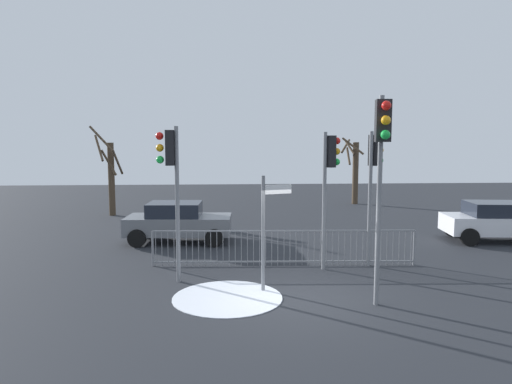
# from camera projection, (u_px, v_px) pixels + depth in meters

# --- Properties ---
(ground_plane) EXTENTS (60.00, 60.00, 0.00)m
(ground_plane) POSITION_uv_depth(u_px,v_px,m) (299.00, 298.00, 10.72)
(ground_plane) COLOR #26282D
(traffic_light_rear_right) EXTENTS (0.34, 0.57, 4.66)m
(traffic_light_rear_right) POSITION_uv_depth(u_px,v_px,m) (382.00, 154.00, 9.80)
(traffic_light_rear_right) COLOR slate
(traffic_light_rear_right) RESTS_ON ground
(traffic_light_mid_left) EXTENTS (0.50, 0.43, 3.98)m
(traffic_light_mid_left) POSITION_uv_depth(u_px,v_px,m) (374.00, 168.00, 13.36)
(traffic_light_mid_left) COLOR slate
(traffic_light_mid_left) RESTS_ON ground
(traffic_light_foreground_left) EXTENTS (0.53, 0.39, 3.95)m
(traffic_light_foreground_left) POSITION_uv_depth(u_px,v_px,m) (329.00, 169.00, 12.97)
(traffic_light_foreground_left) COLOR slate
(traffic_light_foreground_left) RESTS_ON ground
(traffic_light_rear_left) EXTENTS (0.57, 0.33, 4.07)m
(traffic_light_rear_left) POSITION_uv_depth(u_px,v_px,m) (171.00, 169.00, 11.69)
(traffic_light_rear_left) COLOR slate
(traffic_light_rear_left) RESTS_ON ground
(direction_sign_post) EXTENTS (0.76, 0.28, 2.86)m
(direction_sign_post) POSITION_uv_depth(u_px,v_px,m) (266.00, 226.00, 11.15)
(direction_sign_post) COLOR slate
(direction_sign_post) RESTS_ON ground
(pedestrian_guard_railing) EXTENTS (7.85, 0.44, 1.07)m
(pedestrian_guard_railing) POSITION_uv_depth(u_px,v_px,m) (284.00, 247.00, 13.55)
(pedestrian_guard_railing) COLOR slate
(pedestrian_guard_railing) RESTS_ON ground
(car_grey_near) EXTENTS (3.87, 2.07, 1.47)m
(car_grey_near) POSITION_uv_depth(u_px,v_px,m) (178.00, 221.00, 16.76)
(car_grey_near) COLOR slate
(car_grey_near) RESTS_ON ground
(car_white_trailing) EXTENTS (3.98, 2.32, 1.47)m
(car_white_trailing) POSITION_uv_depth(u_px,v_px,m) (497.00, 221.00, 16.87)
(car_white_trailing) COLOR silver
(car_white_trailing) RESTS_ON ground
(bare_tree_left) EXTENTS (1.48, 1.23, 4.48)m
(bare_tree_left) POSITION_uv_depth(u_px,v_px,m) (111.00, 175.00, 22.78)
(bare_tree_left) COLOR #473828
(bare_tree_left) RESTS_ON ground
(bare_tree_centre) EXTENTS (1.22, 1.89, 3.98)m
(bare_tree_centre) POSITION_uv_depth(u_px,v_px,m) (354.00, 169.00, 27.18)
(bare_tree_centre) COLOR #473828
(bare_tree_centre) RESTS_ON ground
(snow_patch_kerb) EXTENTS (2.60, 2.60, 0.01)m
(snow_patch_kerb) POSITION_uv_depth(u_px,v_px,m) (227.00, 298.00, 10.76)
(snow_patch_kerb) COLOR white
(snow_patch_kerb) RESTS_ON ground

